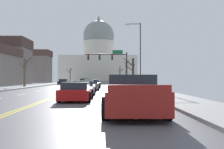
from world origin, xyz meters
name	(u,v)px	position (x,y,z in m)	size (l,w,h in m)	color
ground	(75,89)	(0.00, 0.00, 0.02)	(20.00, 180.00, 0.20)	#515156
signal_gantry	(111,60)	(4.73, 15.99, 4.80)	(7.91, 0.41, 6.47)	#28282D
street_lamp_right	(139,50)	(7.97, 1.36, 5.01)	(1.98, 0.24, 8.35)	#333338
capitol_building	(99,58)	(0.00, 82.81, 10.42)	(33.36, 18.44, 29.89)	beige
sedan_near_00	(94,83)	(1.65, 12.56, 0.55)	(2.16, 4.48, 1.16)	navy
sedan_near_01	(94,84)	(2.03, 5.31, 0.53)	(2.05, 4.37, 1.13)	navy
sedan_near_02	(91,85)	(2.02, -0.44, 0.60)	(2.14, 4.57, 1.25)	#6B6056
sedan_near_03	(84,88)	(1.91, -7.94, 0.56)	(2.21, 4.40, 1.17)	silver
sedan_near_04	(77,92)	(2.02, -14.35, 0.56)	(2.01, 4.66, 1.17)	#B71414
pickup_truck_near_05	(133,96)	(5.02, -20.17, 0.72)	(2.47, 5.30, 1.57)	maroon
sedan_oncoming_00	(63,82)	(-5.24, 21.79, 0.56)	(2.11, 4.74, 1.20)	black
sedan_oncoming_01	(83,81)	(-1.91, 30.93, 0.59)	(1.95, 4.30, 1.26)	#1E7247
flank_building_00	(35,66)	(-17.43, 43.20, 4.80)	(9.29, 6.44, 9.49)	slate
flank_building_01	(7,61)	(-18.85, 26.83, 5.26)	(9.44, 8.26, 10.38)	slate
bare_tree_00	(133,72)	(7.84, 7.37, 2.39)	(1.62, 2.04, 4.35)	#423328
bare_tree_01	(70,74)	(-8.41, 52.51, 2.60)	(2.20, 1.68, 4.73)	#4C3D2D
bare_tree_02	(126,71)	(9.04, 36.25, 3.39)	(2.35, 1.33, 6.32)	#4C3D2D
bare_tree_03	(25,71)	(-8.46, 7.35, 2.48)	(1.85, 1.76, 4.56)	brown
bare_tree_04	(120,74)	(7.94, 47.54, 2.70)	(2.10, 1.44, 4.83)	brown
pedestrian_00	(144,81)	(8.99, 3.32, 1.06)	(0.35, 0.34, 1.66)	black
pedestrian_01	(142,80)	(8.99, 5.67, 1.13)	(0.35, 0.34, 1.78)	#4C4238
bicycle_parked	(141,86)	(7.94, -1.33, 0.49)	(0.12, 1.77, 0.85)	black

